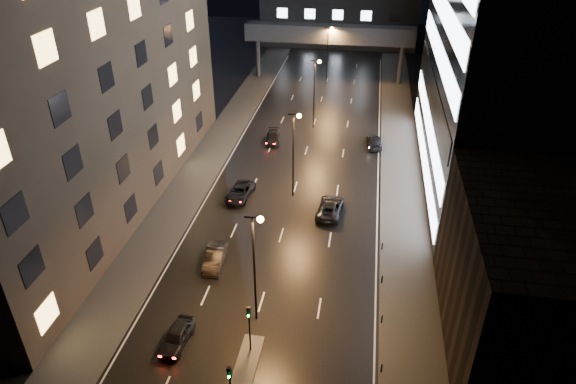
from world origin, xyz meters
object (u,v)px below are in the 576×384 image
object	(u,v)px
car_away_a	(177,336)
car_away_c	(240,192)
car_away_b	(215,257)
car_toward_b	(374,142)
car_toward_a	(330,207)
car_away_d	(273,138)

from	to	relation	value
car_away_a	car_away_c	distance (m)	22.19
car_away_b	car_toward_b	world-z (taller)	car_away_b
car_toward_a	car_toward_b	xyz separation A→B (m)	(4.43, 17.96, -0.07)
car_away_c	car_toward_a	bearing A→B (deg)	-2.99
car_away_b	car_away_c	distance (m)	12.17
car_away_b	car_away_d	xyz separation A→B (m)	(0.42, 27.55, -0.13)
car_away_d	car_away_b	bearing A→B (deg)	-98.41
car_away_a	car_toward_b	bearing A→B (deg)	73.69
car_away_d	car_toward_a	bearing A→B (deg)	-68.38
car_toward_a	car_toward_b	world-z (taller)	car_toward_a
car_away_a	car_away_c	xyz separation A→B (m)	(-0.40, 22.18, -0.01)
car_away_d	car_away_c	bearing A→B (deg)	-101.14
car_toward_b	car_toward_a	bearing A→B (deg)	70.40
car_toward_a	car_toward_b	bearing A→B (deg)	-99.42
car_away_b	car_away_d	world-z (taller)	car_away_b
car_away_b	car_toward_a	bearing A→B (deg)	41.75
car_toward_a	car_away_b	bearing A→B (deg)	50.91
car_toward_a	car_away_c	bearing A→B (deg)	-4.71
car_away_b	car_toward_b	distance (m)	31.85
car_away_a	car_away_b	bearing A→B (deg)	93.53
car_away_d	car_toward_a	size ratio (longest dim) A/B	0.82
car_away_a	car_toward_b	size ratio (longest dim) A/B	0.90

